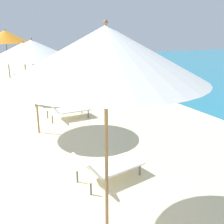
% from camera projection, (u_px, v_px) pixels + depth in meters
% --- Properties ---
extents(umbrella_fourth, '(2.56, 2.56, 2.99)m').
position_uv_depth(umbrella_fourth, '(106.00, 54.00, 3.21)').
color(umbrella_fourth, olive).
rests_on(umbrella_fourth, ground).
extents(lounger_fourth_shoreside, '(1.45, 0.86, 0.65)m').
position_uv_depth(lounger_fourth_shoreside, '(108.00, 165.00, 5.17)').
color(lounger_fourth_shoreside, white).
rests_on(lounger_fourth_shoreside, ground).
extents(umbrella_fifth, '(2.29, 2.29, 2.73)m').
position_uv_depth(umbrella_fifth, '(32.00, 50.00, 7.01)').
color(umbrella_fifth, olive).
rests_on(umbrella_fifth, ground).
extents(lounger_fifth_shoreside, '(1.48, 0.78, 0.72)m').
position_uv_depth(lounger_fifth_shoreside, '(67.00, 109.00, 8.93)').
color(lounger_fifth_shoreside, white).
rests_on(lounger_fifth_shoreside, ground).
extents(umbrella_sixth, '(2.28, 2.28, 2.52)m').
position_uv_depth(umbrella_sixth, '(23.00, 49.00, 11.04)').
color(umbrella_sixth, olive).
rests_on(umbrella_sixth, ground).
extents(lounger_sixth_shoreside, '(1.37, 0.75, 0.63)m').
position_uv_depth(lounger_sixth_shoreside, '(47.00, 85.00, 13.06)').
color(lounger_sixth_shoreside, white).
rests_on(lounger_sixth_shoreside, ground).
extents(lounger_sixth_inland, '(1.55, 0.77, 0.62)m').
position_uv_depth(lounger_sixth_inland, '(49.00, 97.00, 10.74)').
color(lounger_sixth_inland, white).
rests_on(lounger_sixth_inland, ground).
extents(umbrella_farthest, '(2.53, 2.53, 3.06)m').
position_uv_depth(umbrella_farthest, '(5.00, 37.00, 14.16)').
color(umbrella_farthest, '#4C4C51').
rests_on(umbrella_farthest, ground).
extents(lounger_farthest_shoreside, '(1.26, 0.67, 0.55)m').
position_uv_depth(lounger_farthest_shoreside, '(22.00, 76.00, 16.26)').
color(lounger_farthest_shoreside, white).
rests_on(lounger_farthest_shoreside, ground).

